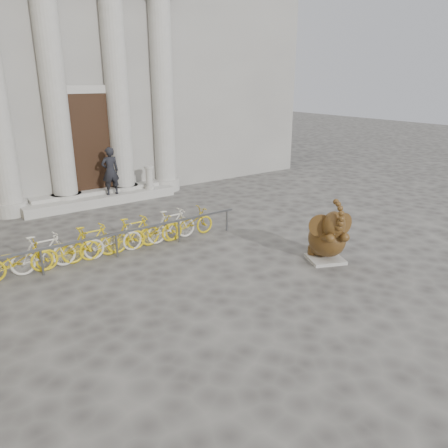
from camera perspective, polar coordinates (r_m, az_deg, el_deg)
ground at (r=10.37m, az=3.12°, el=-8.98°), size 80.00×80.00×0.00m
classical_building at (r=22.83m, az=-22.43°, el=20.37°), size 22.00×10.70×12.00m
entrance_steps at (r=18.11m, az=-15.83°, el=3.18°), size 6.00×1.20×0.36m
elephant_statue at (r=12.11m, az=13.38°, el=-1.82°), size 1.25×1.46×1.84m
bike_rack at (r=12.70m, az=-14.32°, el=-1.76°), size 8.00×0.53×1.00m
pedestrian at (r=17.77m, az=-14.63°, el=6.71°), size 0.71×0.48×1.88m
balustrade_post at (r=18.46m, az=-9.74°, el=5.90°), size 0.39×0.39×0.96m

